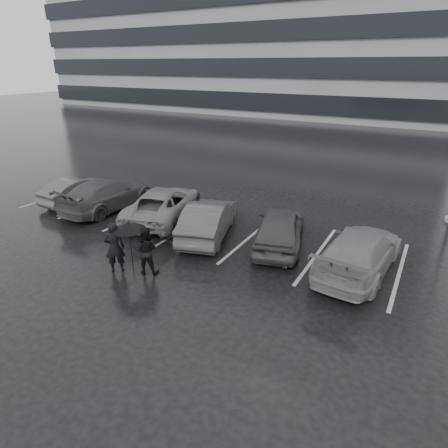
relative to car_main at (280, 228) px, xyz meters
name	(u,v)px	position (x,y,z in m)	size (l,w,h in m)	color
ground	(203,260)	(-1.88, -2.48, -0.73)	(160.00, 160.00, 0.00)	black
office_building	(251,6)	(-23.88, 45.52, 13.61)	(61.00, 26.00, 29.00)	gray
car_main	(280,228)	(0.00, 0.00, 0.00)	(1.72, 4.28, 1.46)	black
car_west_a	(208,219)	(-2.82, -0.60, -0.01)	(1.52, 4.35, 1.43)	#29292B
car_west_b	(163,204)	(-5.51, -0.06, -0.02)	(2.34, 5.07, 1.41)	#525154
car_west_c	(108,194)	(-8.66, -0.32, -0.01)	(2.03, 4.99, 1.45)	black
car_west_d	(77,190)	(-10.69, -0.42, -0.11)	(1.32, 3.78, 1.25)	#29292B
car_east	(360,251)	(3.03, -0.46, -0.01)	(2.01, 4.96, 1.44)	#525154
pedestrian_left	(115,247)	(-3.98, -4.55, 0.16)	(0.65, 0.43, 1.78)	black
pedestrian_right	(146,250)	(-3.04, -4.11, 0.10)	(0.80, 0.63, 1.65)	black
umbrella	(129,226)	(-3.50, -4.30, 0.95)	(1.09, 1.09, 1.84)	black
stall_stripes	(219,231)	(-2.68, 0.02, -0.73)	(19.72, 5.00, 0.00)	#9C9C9E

